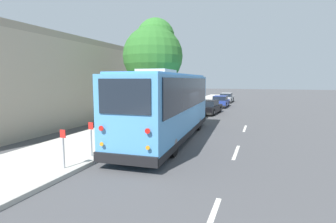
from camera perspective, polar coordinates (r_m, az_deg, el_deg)
The scene contains 14 objects.
ground_plane at distance 14.80m, azimuth 3.28°, elevation -5.43°, with size 160.00×160.00×0.00m, color #474749.
sidewalk_slab at distance 16.27m, azimuth -9.85°, elevation -4.12°, with size 80.00×3.93×0.15m, color beige.
curb_strip at distance 15.38m, azimuth -3.22°, elevation -4.67°, with size 80.00×0.14×0.15m, color #AAA69D.
shuttle_bus at distance 13.70m, azimuth 0.10°, elevation 1.84°, with size 10.72×3.17×3.62m.
parked_sedan_black at distance 24.88m, azimuth 8.92°, elevation 0.88°, with size 4.55×1.90×1.26m.
parked_sedan_blue at distance 31.31m, azimuth 11.31°, elevation 2.10°, with size 4.29×1.82×1.30m.
parked_sedan_silver at distance 38.02m, azimuth 12.57°, elevation 2.91°, with size 4.66×1.77×1.31m.
street_tree at distance 18.65m, azimuth -3.19°, elevation 12.70°, with size 4.12×4.12×7.31m.
sign_post_near at distance 9.66m, azimuth -21.80°, elevation -7.47°, with size 0.06×0.22×1.34m.
sign_post_far at distance 10.83m, azimuth -16.36°, elevation -5.69°, with size 0.06×0.22×1.36m.
building_backdrop at distance 23.51m, azimuth -23.15°, elevation 5.57°, with size 23.89×8.82×6.05m.
lane_stripe_behind at distance 6.46m, azimuth 9.27°, elevation -22.46°, with size 2.40×0.14×0.01m, color silver.
lane_stripe_mid at distance 12.02m, azimuth 14.61°, elevation -8.56°, with size 2.40×0.14×0.01m, color silver.
lane_stripe_ahead at distance 17.86m, azimuth 16.39°, elevation -3.55°, with size 2.40×0.14×0.01m, color silver.
Camera 1 is at (-13.86, -4.10, 3.17)m, focal length 28.00 mm.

